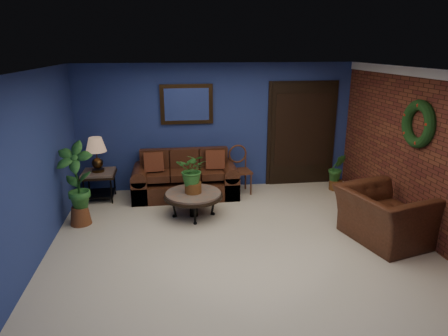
{
  "coord_description": "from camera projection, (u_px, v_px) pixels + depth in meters",
  "views": [
    {
      "loc": [
        -0.95,
        -5.31,
        2.8
      ],
      "look_at": [
        -0.14,
        0.55,
        0.99
      ],
      "focal_mm": 32.0,
      "sensor_mm": 36.0,
      "label": 1
    }
  ],
  "objects": [
    {
      "name": "floor",
      "position": [
        238.0,
        241.0,
        5.97
      ],
      "size": [
        5.5,
        5.5,
        0.0
      ],
      "primitive_type": "plane",
      "color": "beige",
      "rests_on": "ground"
    },
    {
      "name": "wall_back",
      "position": [
        217.0,
        127.0,
        7.97
      ],
      "size": [
        5.5,
        0.04,
        2.5
      ],
      "primitive_type": "cube",
      "color": "navy",
      "rests_on": "ground"
    },
    {
      "name": "wall_left",
      "position": [
        33.0,
        169.0,
        5.24
      ],
      "size": [
        0.04,
        5.0,
        2.5
      ],
      "primitive_type": "cube",
      "color": "navy",
      "rests_on": "ground"
    },
    {
      "name": "wall_right_brick",
      "position": [
        420.0,
        154.0,
        5.97
      ],
      "size": [
        0.04,
        5.0,
        2.5
      ],
      "primitive_type": "cube",
      "color": "brown",
      "rests_on": "ground"
    },
    {
      "name": "ceiling",
      "position": [
        240.0,
        70.0,
        5.24
      ],
      "size": [
        5.5,
        5.0,
        0.02
      ],
      "primitive_type": "cube",
      "color": "silver",
      "rests_on": "wall_back"
    },
    {
      "name": "crown_molding",
      "position": [
        430.0,
        74.0,
        5.62
      ],
      "size": [
        0.03,
        5.0,
        0.14
      ],
      "primitive_type": "cube",
      "color": "white",
      "rests_on": "wall_right_brick"
    },
    {
      "name": "wall_mirror",
      "position": [
        187.0,
        104.0,
        7.72
      ],
      "size": [
        1.02,
        0.06,
        0.77
      ],
      "primitive_type": "cube",
      "color": "#3B2611",
      "rests_on": "wall_back"
    },
    {
      "name": "closet_door",
      "position": [
        301.0,
        135.0,
        8.24
      ],
      "size": [
        1.44,
        0.06,
        2.18
      ],
      "primitive_type": "cube",
      "color": "black",
      "rests_on": "wall_back"
    },
    {
      "name": "wreath",
      "position": [
        418.0,
        124.0,
        5.88
      ],
      "size": [
        0.16,
        0.72,
        0.72
      ],
      "primitive_type": "torus",
      "rotation": [
        0.0,
        1.57,
        0.0
      ],
      "color": "black",
      "rests_on": "wall_right_brick"
    },
    {
      "name": "sofa",
      "position": [
        185.0,
        180.0,
        7.76
      ],
      "size": [
        2.0,
        0.86,
        0.9
      ],
      "color": "#482214",
      "rests_on": "ground"
    },
    {
      "name": "coffee_table",
      "position": [
        193.0,
        196.0,
        6.76
      ],
      "size": [
        1.0,
        1.0,
        0.43
      ],
      "rotation": [
        0.0,
        0.0,
        -0.3
      ],
      "color": "#524E48",
      "rests_on": "ground"
    },
    {
      "name": "end_table",
      "position": [
        99.0,
        178.0,
        7.49
      ],
      "size": [
        0.61,
        0.61,
        0.56
      ],
      "color": "#524E48",
      "rests_on": "ground"
    },
    {
      "name": "table_lamp",
      "position": [
        96.0,
        150.0,
        7.33
      ],
      "size": [
        0.38,
        0.38,
        0.63
      ],
      "color": "#3B2611",
      "rests_on": "end_table"
    },
    {
      "name": "side_chair",
      "position": [
        239.0,
        166.0,
        7.88
      ],
      "size": [
        0.45,
        0.45,
        0.94
      ],
      "rotation": [
        0.0,
        0.0,
        0.13
      ],
      "color": "#512817",
      "rests_on": "ground"
    },
    {
      "name": "armchair",
      "position": [
        384.0,
        216.0,
        5.9
      ],
      "size": [
        1.33,
        1.44,
        0.79
      ],
      "primitive_type": "imported",
      "rotation": [
        0.0,
        0.0,
        1.82
      ],
      "color": "#482214",
      "rests_on": "ground"
    },
    {
      "name": "coffee_plant",
      "position": [
        193.0,
        171.0,
        6.63
      ],
      "size": [
        0.61,
        0.57,
        0.69
      ],
      "color": "brown",
      "rests_on": "coffee_table"
    },
    {
      "name": "floor_plant",
      "position": [
        337.0,
        172.0,
        8.02
      ],
      "size": [
        0.36,
        0.31,
        0.76
      ],
      "color": "brown",
      "rests_on": "ground"
    },
    {
      "name": "tall_plant",
      "position": [
        77.0,
        182.0,
        6.35
      ],
      "size": [
        0.68,
        0.56,
        1.37
      ],
      "color": "brown",
      "rests_on": "ground"
    }
  ]
}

